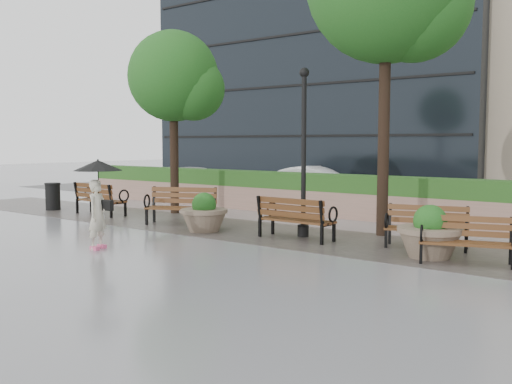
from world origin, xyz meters
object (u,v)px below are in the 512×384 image
Objects in this scene: trash_bin at (53,197)px; pedestrian at (98,195)px; car_left at (198,181)px; bench_0 at (100,206)px; planter_right at (430,237)px; bench_3 at (426,236)px; planter_left at (204,216)px; lamppost at (304,163)px; bench_1 at (181,214)px; car_right at (317,185)px; bench_4 at (466,251)px; bench_2 at (296,227)px.

pedestrian reaches higher than trash_bin.
trash_bin is 0.21× the size of car_left.
planter_right is (11.01, -0.24, 0.12)m from bench_0.
bench_0 is 1.50× the size of planter_right.
planter_left is (-5.57, -1.19, 0.13)m from bench_3.
lamppost reaches higher than bench_3.
trash_bin is at bearing 156.82° from bench_1.
bench_0 reaches higher than trash_bin.
planter_left is (5.01, -0.49, 0.10)m from bench_0.
bench_3 is 1.43× the size of planter_right.
planter_right is 0.30× the size of car_right.
bench_4 is 0.83m from planter_right.
planter_right is 7.15m from pedestrian.
car_left reaches higher than trash_bin.
car_right reaches higher than bench_2.
planter_left is 7.97m from car_right.
bench_4 is at bearing -28.20° from bench_1.
planter_right is 1.45× the size of trash_bin.
bench_2 is 0.46× the size of lamppost.
bench_2 is at bearing -26.15° from bench_1.
car_left is (-10.34, 7.54, 0.31)m from bench_2.
trash_bin is (-10.06, -0.09, 0.14)m from bench_2.
bench_3 is 5.70m from planter_left.
planter_left is 0.29× the size of car_right.
pedestrian reaches higher than bench_2.
lamppost is (2.53, 0.89, 1.44)m from planter_left.
car_left is at bearing 134.07° from planter_left.
bench_1 is 9.80m from car_left.
bench_3 is (2.97, 0.75, -0.02)m from bench_2.
car_left is (-6.35, 7.46, 0.30)m from bench_1.
planter_right is (6.00, 0.25, 0.02)m from planter_left.
trash_bin is at bearing 46.91° from pedestrian.
trash_bin is at bearing 177.35° from planter_left.
bench_4 is 16.54m from car_left.
trash_bin is at bearing 168.64° from bench_3.
planter_left is at bearing 162.34° from bench_4.
planter_left is (1.38, -0.53, 0.09)m from bench_1.
planter_left reaches higher than bench_3.
lamppost is at bearing -50.60° from pedestrian.
bench_2 is at bearing 179.12° from bench_3.
bench_3 is 7.32m from pedestrian.
car_left is at bearing 16.97° from pedestrian.
bench_3 is at bearing -148.27° from car_right.
bench_1 is at bearing 170.37° from bench_3.
pedestrian is (-6.99, -3.27, 0.92)m from bench_4.
lamppost reaches higher than trash_bin.
lamppost is at bearing 150.82° from bench_4.
trash_bin is (-6.07, -0.18, 0.14)m from bench_1.
bench_1 is 8.18m from bench_4.
lamppost is 2.13× the size of pedestrian.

